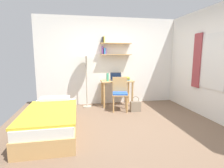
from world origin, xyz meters
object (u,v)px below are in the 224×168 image
(standing_lamp, at_px, (86,55))
(handbag, at_px, (135,106))
(bed, at_px, (51,121))
(laptop, at_px, (116,78))
(book_stack, at_px, (126,79))
(water_bottle, at_px, (108,77))
(desk, at_px, (117,86))
(desk_chair, at_px, (120,92))

(standing_lamp, xyz_separation_m, handbag, (1.25, -0.68, -1.36))
(bed, height_order, laptop, laptop)
(standing_lamp, distance_m, book_stack, 1.36)
(water_bottle, height_order, book_stack, water_bottle)
(desk, height_order, laptop, laptop)
(water_bottle, bearing_deg, desk_chair, -55.71)
(desk_chair, bearing_deg, handbag, -27.46)
(desk, bearing_deg, book_stack, 1.25)
(desk, distance_m, standing_lamp, 1.27)
(standing_lamp, distance_m, handbag, 1.96)
(laptop, bearing_deg, desk, -79.21)
(desk_chair, height_order, water_bottle, water_bottle)
(water_bottle, relative_size, book_stack, 0.85)
(laptop, bearing_deg, book_stack, -11.03)
(desk_chair, xyz_separation_m, water_bottle, (-0.27, 0.40, 0.36))
(desk_chair, relative_size, standing_lamp, 0.53)
(desk, xyz_separation_m, standing_lamp, (-0.89, 0.00, 0.91))
(handbag, bearing_deg, standing_lamp, 151.48)
(water_bottle, bearing_deg, standing_lamp, 172.26)
(desk, height_order, book_stack, book_stack)
(bed, bearing_deg, handbag, 25.09)
(standing_lamp, xyz_separation_m, laptop, (0.88, 0.06, -0.69))
(laptop, height_order, handbag, laptop)
(bed, distance_m, water_bottle, 2.15)
(bed, height_order, desk_chair, desk_chair)
(laptop, distance_m, handbag, 1.06)
(desk, bearing_deg, desk_chair, -92.48)
(handbag, bearing_deg, desk, 118.02)
(desk_chair, bearing_deg, standing_lamp, 151.03)
(desk, height_order, standing_lamp, standing_lamp)
(desk_chair, distance_m, standing_lamp, 1.41)
(desk, xyz_separation_m, book_stack, (0.28, 0.01, 0.21))
(bed, xyz_separation_m, water_bottle, (1.36, 1.54, 0.63))
(bed, bearing_deg, water_bottle, 48.54)
(desk, relative_size, handbag, 2.23)
(desk_chair, xyz_separation_m, laptop, (0.01, 0.54, 0.31))
(desk, bearing_deg, water_bottle, -165.04)
(bed, relative_size, book_stack, 6.82)
(standing_lamp, relative_size, handbag, 4.06)
(desk, distance_m, book_stack, 0.35)
(desk, height_order, desk_chair, desk_chair)
(book_stack, bearing_deg, laptop, 168.97)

